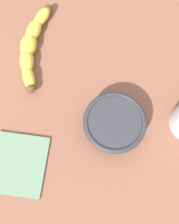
{
  "coord_description": "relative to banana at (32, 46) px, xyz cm",
  "views": [
    {
      "loc": [
        -5.32,
        -27.65,
        60.88
      ],
      "look_at": [
        -4.18,
        -11.51,
        5.0
      ],
      "focal_mm": 43.62,
      "sensor_mm": 36.0,
      "label": 1
    }
  ],
  "objects": [
    {
      "name": "wooden_tabletop",
      "position": [
        16.37,
        -5.42,
        -3.35
      ],
      "size": [
        120.0,
        120.0,
        3.0
      ],
      "primitive_type": "cube",
      "color": "brown",
      "rests_on": "ground"
    },
    {
      "name": "ceramic_bowl",
      "position": [
        17.13,
        -20.07,
        1.03
      ],
      "size": [
        13.05,
        13.05,
        4.8
      ],
      "color": "#2D2D33",
      "rests_on": "wooden_tabletop"
    },
    {
      "name": "banana",
      "position": [
        0.0,
        0.0,
        0.0
      ],
      "size": [
        8.47,
        22.22,
        3.69
      ],
      "rotation": [
        0.0,
        0.0,
        4.5
      ],
      "color": "yellow",
      "rests_on": "wooden_tabletop"
    },
    {
      "name": "folded_napkin",
      "position": [
        -3.29,
        -26.77,
        -1.55
      ],
      "size": [
        13.5,
        14.71,
        0.6
      ],
      "primitive_type": "cube",
      "rotation": [
        0.0,
        0.0,
        -0.21
      ],
      "color": "slate",
      "rests_on": "wooden_tabletop"
    }
  ]
}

